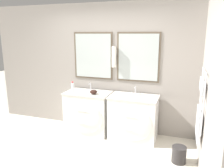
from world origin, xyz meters
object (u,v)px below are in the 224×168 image
(vanity_left, at_px, (88,112))
(amenity_bowl, at_px, (94,92))
(toiletry_bottle, at_px, (73,87))
(waste_bin, at_px, (179,154))
(vanity_right, at_px, (133,118))

(vanity_left, relative_size, amenity_bowl, 6.51)
(toiletry_bottle, relative_size, waste_bin, 0.83)
(vanity_right, relative_size, amenity_bowl, 6.51)
(vanity_right, relative_size, toiletry_bottle, 4.18)
(toiletry_bottle, relative_size, amenity_bowl, 1.56)
(vanity_right, distance_m, amenity_bowl, 0.91)
(vanity_right, height_order, waste_bin, vanity_right)
(vanity_right, bearing_deg, vanity_left, 180.00)
(toiletry_bottle, bearing_deg, vanity_right, 2.54)
(toiletry_bottle, xyz_separation_m, amenity_bowl, (0.45, 0.00, -0.06))
(waste_bin, bearing_deg, vanity_right, 148.42)
(vanity_left, relative_size, toiletry_bottle, 4.18)
(vanity_right, xyz_separation_m, toiletry_bottle, (-1.23, -0.05, 0.52))
(toiletry_bottle, distance_m, amenity_bowl, 0.46)
(waste_bin, bearing_deg, vanity_left, 163.45)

